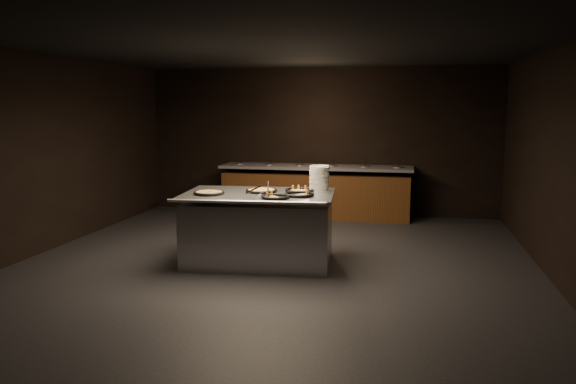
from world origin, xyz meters
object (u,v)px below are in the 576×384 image
at_px(serving_counter, 259,230).
at_px(pan_veggie_whole, 209,193).
at_px(pan_cheese_whole, 261,190).
at_px(plate_stack, 319,178).

relative_size(serving_counter, pan_veggie_whole, 5.11).
height_order(serving_counter, pan_veggie_whole, pan_veggie_whole).
height_order(pan_veggie_whole, pan_cheese_whole, same).
xyz_separation_m(serving_counter, pan_veggie_whole, (-0.62, -0.24, 0.53)).
bearing_deg(serving_counter, plate_stack, 21.31).
bearing_deg(serving_counter, pan_cheese_whole, 78.88).
bearing_deg(serving_counter, pan_veggie_whole, -163.94).
relative_size(plate_stack, pan_veggie_whole, 0.83).
distance_m(serving_counter, pan_cheese_whole, 0.54).
height_order(plate_stack, pan_veggie_whole, plate_stack).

